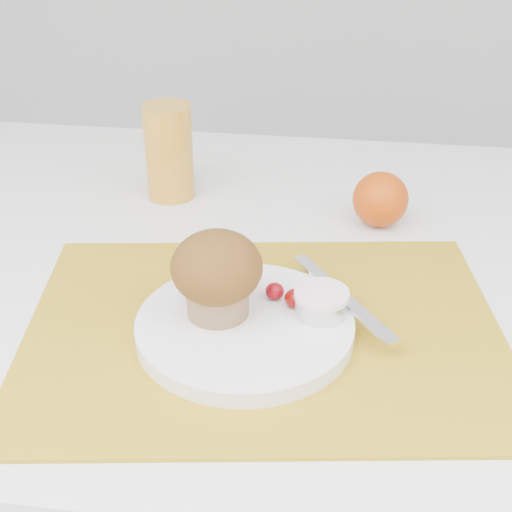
# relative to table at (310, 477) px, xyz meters

# --- Properties ---
(table) EXTENTS (1.20, 0.80, 0.75)m
(table) POSITION_rel_table_xyz_m (0.00, 0.00, 0.00)
(table) COLOR white
(table) RESTS_ON ground
(placemat) EXTENTS (0.54, 0.43, 0.00)m
(placemat) POSITION_rel_table_xyz_m (-0.05, -0.15, 0.38)
(placemat) COLOR #B88F19
(placemat) RESTS_ON table
(plate) EXTENTS (0.27, 0.27, 0.02)m
(plate) POSITION_rel_table_xyz_m (-0.07, -0.17, 0.39)
(plate) COLOR white
(plate) RESTS_ON placemat
(ramekin) EXTENTS (0.05, 0.05, 0.02)m
(ramekin) POSITION_rel_table_xyz_m (0.01, -0.14, 0.41)
(ramekin) COLOR silver
(ramekin) RESTS_ON plate
(cream) EXTENTS (0.07, 0.07, 0.01)m
(cream) POSITION_rel_table_xyz_m (0.01, -0.14, 0.42)
(cream) COLOR white
(cream) RESTS_ON ramekin
(raspberry_near) EXTENTS (0.02, 0.02, 0.02)m
(raspberry_near) POSITION_rel_table_xyz_m (-0.04, -0.12, 0.41)
(raspberry_near) COLOR #580207
(raspberry_near) RESTS_ON plate
(raspberry_far) EXTENTS (0.02, 0.02, 0.02)m
(raspberry_far) POSITION_rel_table_xyz_m (-0.02, -0.14, 0.41)
(raspberry_far) COLOR #520302
(raspberry_far) RESTS_ON plate
(butter_knife) EXTENTS (0.12, 0.16, 0.00)m
(butter_knife) POSITION_rel_table_xyz_m (0.03, -0.11, 0.40)
(butter_knife) COLOR silver
(butter_knife) RESTS_ON plate
(orange) EXTENTS (0.07, 0.07, 0.07)m
(orange) POSITION_rel_table_xyz_m (0.07, 0.10, 0.41)
(orange) COLOR #C64707
(orange) RESTS_ON table
(juice_glass) EXTENTS (0.08, 0.08, 0.13)m
(juice_glass) POSITION_rel_table_xyz_m (-0.22, 0.15, 0.44)
(juice_glass) COLOR gold
(juice_glass) RESTS_ON table
(muffin) EXTENTS (0.09, 0.09, 0.09)m
(muffin) POSITION_rel_table_xyz_m (-0.10, -0.16, 0.44)
(muffin) COLOR #9A704A
(muffin) RESTS_ON plate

